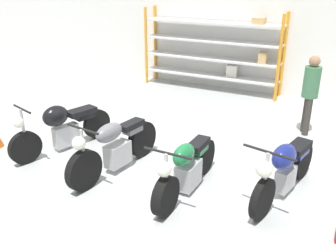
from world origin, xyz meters
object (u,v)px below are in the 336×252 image
at_px(motorcycle_grey, 115,147).
at_px(motorcycle_blue, 285,168).
at_px(shelving_rack, 215,50).
at_px(motorcycle_black, 62,126).
at_px(person_browsing, 310,89).
at_px(motorcycle_green, 187,168).

xyz_separation_m(motorcycle_grey, motorcycle_blue, (2.67, 0.49, 0.04)).
height_order(motorcycle_grey, motorcycle_blue, motorcycle_grey).
height_order(shelving_rack, motorcycle_black, shelving_rack).
xyz_separation_m(shelving_rack, motorcycle_black, (-1.13, -4.99, -0.65)).
xyz_separation_m(motorcycle_black, person_browsing, (3.96, 2.88, 0.48)).
bearing_deg(motorcycle_black, motorcycle_green, 100.61).
bearing_deg(person_browsing, motorcycle_blue, 72.76).
bearing_deg(motorcycle_grey, motorcycle_black, -92.73).
height_order(shelving_rack, motorcycle_grey, shelving_rack).
bearing_deg(motorcycle_grey, person_browsing, 148.57).
distance_m(motorcycle_blue, person_browsing, 2.70).
relative_size(shelving_rack, motorcycle_grey, 1.90).
bearing_deg(motorcycle_black, person_browsing, 142.83).
height_order(shelving_rack, motorcycle_blue, shelving_rack).
bearing_deg(motorcycle_blue, motorcycle_grey, -66.99).
xyz_separation_m(motorcycle_grey, person_browsing, (2.61, 3.14, 0.51)).
bearing_deg(shelving_rack, person_browsing, -36.67).
xyz_separation_m(motorcycle_green, motorcycle_blue, (1.35, 0.52, 0.08)).
xyz_separation_m(motorcycle_black, motorcycle_grey, (1.35, -0.26, -0.03)).
bearing_deg(motorcycle_blue, motorcycle_black, -74.15).
bearing_deg(motorcycle_green, person_browsing, 159.01).
xyz_separation_m(motorcycle_black, motorcycle_green, (2.67, -0.29, -0.08)).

